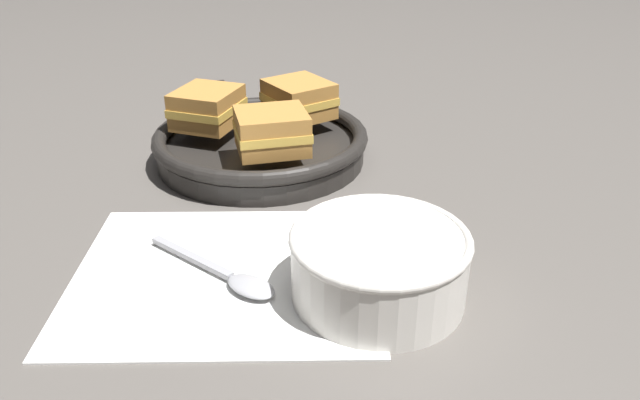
# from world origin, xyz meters

# --- Properties ---
(ground_plane) EXTENTS (4.00, 4.00, 0.00)m
(ground_plane) POSITION_xyz_m (0.00, 0.00, 0.00)
(ground_plane) COLOR #56514C
(napkin) EXTENTS (0.30, 0.26, 0.00)m
(napkin) POSITION_xyz_m (-0.07, -0.07, 0.00)
(napkin) COLOR white
(napkin) RESTS_ON ground_plane
(soup_bowl) EXTENTS (0.15, 0.15, 0.06)m
(soup_bowl) POSITION_xyz_m (0.06, -0.09, 0.04)
(soup_bowl) COLOR silver
(soup_bowl) RESTS_ON ground_plane
(spoon) EXTENTS (0.14, 0.10, 0.01)m
(spoon) POSITION_xyz_m (-0.06, -0.09, 0.01)
(spoon) COLOR #9E9EA3
(spoon) RESTS_ON napkin
(skillet) EXTENTS (0.27, 0.36, 0.04)m
(skillet) POSITION_xyz_m (-0.09, 0.19, 0.02)
(skillet) COLOR black
(skillet) RESTS_ON ground_plane
(sandwich_near_left) EXTENTS (0.10, 0.10, 0.05)m
(sandwich_near_left) POSITION_xyz_m (-0.06, 0.12, 0.06)
(sandwich_near_left) COLOR #B27A38
(sandwich_near_left) RESTS_ON skillet
(sandwich_near_right) EXTENTS (0.11, 0.11, 0.05)m
(sandwich_near_right) POSITION_xyz_m (-0.04, 0.24, 0.06)
(sandwich_near_right) COLOR #B27A38
(sandwich_near_right) RESTS_ON skillet
(sandwich_far_left) EXTENTS (0.09, 0.10, 0.05)m
(sandwich_far_left) POSITION_xyz_m (-0.15, 0.20, 0.06)
(sandwich_far_left) COLOR #B27A38
(sandwich_far_left) RESTS_ON skillet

